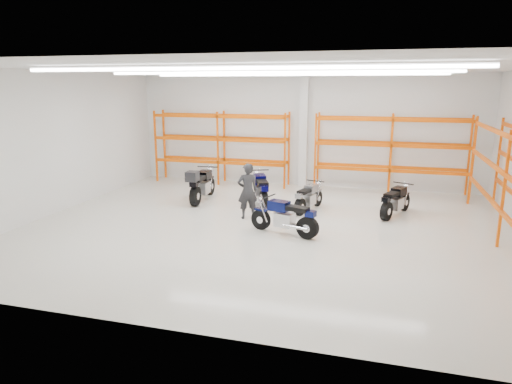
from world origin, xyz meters
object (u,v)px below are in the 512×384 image
(motorcycle_main, at_px, (287,218))
(motorcycle_back_d, at_px, (395,202))
(motorcycle_back_a, at_px, (201,185))
(structural_column, at_px, (304,131))
(motorcycle_back_c, at_px, (308,198))
(standing_man, at_px, (248,191))
(motorcycle_back_b, at_px, (261,190))

(motorcycle_main, relative_size, motorcycle_back_d, 1.08)
(motorcycle_back_a, distance_m, structural_column, 4.94)
(motorcycle_back_c, xyz_separation_m, motorcycle_back_d, (2.74, 0.15, 0.02))
(motorcycle_main, height_order, structural_column, structural_column)
(standing_man, bearing_deg, motorcycle_back_b, -119.84)
(motorcycle_main, bearing_deg, motorcycle_back_b, 118.05)
(motorcycle_back_a, xyz_separation_m, motorcycle_back_d, (6.59, -0.07, -0.13))
(motorcycle_back_c, bearing_deg, standing_man, -142.04)
(standing_man, distance_m, structural_column, 5.32)
(motorcycle_back_b, distance_m, standing_man, 1.60)
(motorcycle_back_a, relative_size, motorcycle_back_b, 1.11)
(motorcycle_back_b, distance_m, motorcycle_back_c, 1.70)
(motorcycle_back_b, bearing_deg, motorcycle_back_c, -8.82)
(standing_man, height_order, structural_column, structural_column)
(motorcycle_back_b, relative_size, standing_man, 1.26)
(standing_man, bearing_deg, motorcycle_back_d, 168.43)
(structural_column, bearing_deg, motorcycle_back_b, -103.43)
(motorcycle_back_c, height_order, standing_man, standing_man)
(motorcycle_main, xyz_separation_m, standing_man, (-1.50, 1.25, 0.39))
(motorcycle_back_b, bearing_deg, motorcycle_main, -61.95)
(motorcycle_main, xyz_separation_m, motorcycle_back_a, (-3.68, 2.78, 0.11))
(motorcycle_back_a, xyz_separation_m, standing_man, (2.18, -1.53, 0.27))
(motorcycle_main, distance_m, motorcycle_back_b, 3.19)
(motorcycle_back_c, bearing_deg, motorcycle_back_a, 176.69)
(motorcycle_main, xyz_separation_m, motorcycle_back_c, (0.17, 2.56, -0.04))
(motorcycle_main, relative_size, structural_column, 0.45)
(motorcycle_back_c, bearing_deg, motorcycle_back_d, 3.11)
(motorcycle_back_a, height_order, motorcycle_back_b, motorcycle_back_a)
(motorcycle_back_c, bearing_deg, motorcycle_back_b, 171.18)
(motorcycle_back_a, distance_m, standing_man, 2.68)
(motorcycle_main, distance_m, structural_column, 6.60)
(motorcycle_back_d, bearing_deg, motorcycle_main, -137.06)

